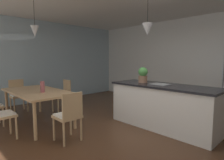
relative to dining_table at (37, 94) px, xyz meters
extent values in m
cube|color=#4C301E|center=(1.92, 0.90, -0.69)|extent=(10.00, 8.40, 0.04)
cube|color=white|center=(1.92, 4.16, 0.68)|extent=(10.00, 0.12, 2.70)
cube|color=#9EB7C6|center=(-2.14, 0.90, 0.68)|extent=(0.06, 8.40, 2.70)
cube|color=tan|center=(0.00, 0.00, 0.04)|extent=(1.89, 0.97, 0.04)
cylinder|color=tan|center=(-0.86, 0.41, -0.31)|extent=(0.06, 0.06, 0.71)
cylinder|color=tan|center=(0.86, 0.41, -0.31)|extent=(0.06, 0.06, 0.71)
cylinder|color=tan|center=(-0.86, -0.41, -0.31)|extent=(0.06, 0.06, 0.71)
cylinder|color=tan|center=(0.86, -0.41, -0.31)|extent=(0.06, 0.06, 0.71)
cube|color=tan|center=(-1.26, 0.00, -0.24)|extent=(0.41, 0.41, 0.04)
cube|color=white|center=(-1.26, 0.00, -0.20)|extent=(0.36, 0.36, 0.03)
cube|color=tan|center=(-1.44, 0.00, -0.01)|extent=(0.03, 0.38, 0.42)
cylinder|color=tan|center=(-1.09, 0.17, -0.46)|extent=(0.04, 0.04, 0.41)
cylinder|color=tan|center=(-1.10, -0.17, -0.46)|extent=(0.04, 0.04, 0.41)
cylinder|color=tan|center=(-1.43, 0.17, -0.46)|extent=(0.04, 0.04, 0.41)
cylinder|color=tan|center=(-1.44, -0.17, -0.46)|extent=(0.04, 0.04, 0.41)
cube|color=tan|center=(1.26, 0.00, -0.24)|extent=(0.40, 0.40, 0.04)
cube|color=white|center=(1.26, 0.00, -0.20)|extent=(0.36, 0.36, 0.03)
cube|color=tan|center=(1.44, 0.00, -0.01)|extent=(0.03, 0.38, 0.42)
cylinder|color=tan|center=(1.10, -0.17, -0.46)|extent=(0.04, 0.04, 0.41)
cylinder|color=tan|center=(1.09, 0.17, -0.46)|extent=(0.04, 0.04, 0.41)
cylinder|color=tan|center=(1.44, -0.17, -0.46)|extent=(0.04, 0.04, 0.41)
cylinder|color=tan|center=(1.43, 0.17, -0.46)|extent=(0.04, 0.04, 0.41)
cube|color=tan|center=(-0.42, 0.81, -0.24)|extent=(0.42, 0.42, 0.04)
cube|color=white|center=(-0.42, 0.81, -0.20)|extent=(0.38, 0.38, 0.03)
cube|color=tan|center=(-0.42, 0.99, -0.01)|extent=(0.38, 0.05, 0.42)
cylinder|color=tan|center=(-0.26, 0.63, -0.46)|extent=(0.04, 0.04, 0.41)
cylinder|color=tan|center=(-0.60, 0.64, -0.46)|extent=(0.04, 0.04, 0.41)
cylinder|color=tan|center=(-0.25, 0.97, -0.46)|extent=(0.04, 0.04, 0.41)
cylinder|color=tan|center=(-0.59, 0.98, -0.46)|extent=(0.04, 0.04, 0.41)
cylinder|color=tan|center=(-0.26, -0.63, -0.46)|extent=(0.04, 0.04, 0.41)
cube|color=tan|center=(0.42, -0.81, -0.24)|extent=(0.41, 0.41, 0.04)
cube|color=white|center=(0.42, -0.81, -0.20)|extent=(0.37, 0.37, 0.03)
cylinder|color=tan|center=(0.25, -0.64, -0.46)|extent=(0.04, 0.04, 0.41)
cylinder|color=tan|center=(0.59, -0.63, -0.46)|extent=(0.04, 0.04, 0.41)
cube|color=white|center=(2.07, 1.79, -0.23)|extent=(2.19, 0.77, 0.88)
cube|color=black|center=(2.07, 1.79, 0.21)|extent=(2.25, 0.83, 0.04)
cube|color=gray|center=(1.98, 1.79, 0.24)|extent=(0.36, 0.30, 0.01)
cylinder|color=#4C4C4C|center=(2.71, 3.42, 0.31)|extent=(0.02, 0.02, 1.17)
cylinder|color=black|center=(-0.13, 0.06, 1.76)|extent=(0.01, 0.01, 0.54)
cone|color=#B7B7B7|center=(-0.13, 0.06, 1.37)|extent=(0.18, 0.18, 0.25)
cylinder|color=black|center=(1.63, 1.79, 1.78)|extent=(0.01, 0.01, 0.50)
cone|color=#B7B7B7|center=(1.63, 1.79, 1.40)|extent=(0.24, 0.24, 0.26)
cylinder|color=#8C664C|center=(1.54, 1.79, 0.31)|extent=(0.20, 0.20, 0.15)
sphere|color=#478C42|center=(1.54, 1.79, 0.47)|extent=(0.21, 0.21, 0.21)
cylinder|color=#994C51|center=(0.27, 0.01, 0.18)|extent=(0.09, 0.09, 0.23)
camera|label=1|loc=(4.10, -1.63, 0.75)|focal=30.04mm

